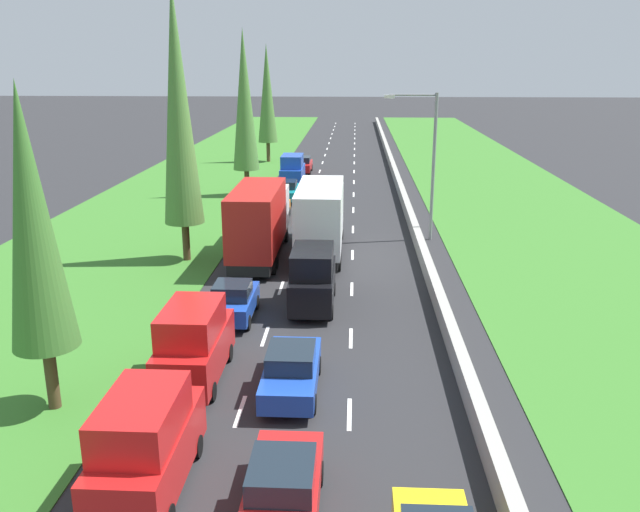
{
  "coord_description": "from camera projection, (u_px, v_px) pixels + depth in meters",
  "views": [
    {
      "loc": [
        1.8,
        -3.68,
        10.78
      ],
      "look_at": [
        -0.01,
        30.58,
        0.62
      ],
      "focal_mm": 37.04,
      "sensor_mm": 36.0,
      "label": 1
    }
  ],
  "objects": [
    {
      "name": "red_box_truck_left_lane",
      "position": [
        260.0,
        220.0,
        37.04
      ],
      "size": [
        2.46,
        9.4,
        4.18
      ],
      "color": "black",
      "rests_on": "ground"
    },
    {
      "name": "red_sedan_centre_lane",
      "position": [
        283.0,
        490.0,
        15.96
      ],
      "size": [
        1.82,
        4.5,
        1.64
      ],
      "color": "red",
      "rests_on": "ground"
    },
    {
      "name": "ground_plane",
      "position": [
        336.0,
        176.0,
        64.13
      ],
      "size": [
        300.0,
        300.0,
        0.0
      ],
      "primitive_type": "plane",
      "color": "#28282B",
      "rests_on": "ground"
    },
    {
      "name": "blue_hatchback_left_lane",
      "position": [
        234.0,
        301.0,
        28.44
      ],
      "size": [
        1.74,
        3.9,
        1.72
      ],
      "color": "#1E47B7",
      "rests_on": "ground"
    },
    {
      "name": "poplar_tree_third",
      "position": [
        244.0,
        101.0,
        52.85
      ],
      "size": [
        2.13,
        2.13,
        13.35
      ],
      "color": "#4C3823",
      "rests_on": "ground"
    },
    {
      "name": "poplar_tree_fourth",
      "position": [
        267.0,
        94.0,
        71.34
      ],
      "size": [
        2.12,
        2.12,
        12.63
      ],
      "color": "#4C3823",
      "rests_on": "ground"
    },
    {
      "name": "teal_sedan_left_lane",
      "position": [
        287.0,
        191.0,
        52.83
      ],
      "size": [
        1.82,
        4.5,
        1.64
      ],
      "color": "teal",
      "rests_on": "ground"
    },
    {
      "name": "poplar_tree_nearest",
      "position": [
        32.0,
        221.0,
        19.58
      ],
      "size": [
        2.06,
        2.06,
        10.34
      ],
      "color": "#4C3823",
      "rests_on": "ground"
    },
    {
      "name": "grass_verge_left",
      "position": [
        207.0,
        175.0,
        64.76
      ],
      "size": [
        14.0,
        140.0,
        0.04
      ],
      "primitive_type": "cube",
      "color": "#387528",
      "rests_on": "ground"
    },
    {
      "name": "blue_sedan_centre_lane",
      "position": [
        291.0,
        370.0,
        22.14
      ],
      "size": [
        1.82,
        4.5,
        1.64
      ],
      "color": "#1E47B7",
      "rests_on": "ground"
    },
    {
      "name": "red_van_left_lane_second",
      "position": [
        194.0,
        343.0,
        22.83
      ],
      "size": [
        1.96,
        4.9,
        2.82
      ],
      "color": "red",
      "rests_on": "ground"
    },
    {
      "name": "blue_van_left_lane",
      "position": [
        293.0,
        171.0,
        58.84
      ],
      "size": [
        1.96,
        4.9,
        2.82
      ],
      "color": "#1E47B7",
      "rests_on": "ground"
    },
    {
      "name": "poplar_tree_second",
      "position": [
        178.0,
        106.0,
        34.76
      ],
      "size": [
        2.17,
        2.17,
        14.9
      ],
      "color": "#4C3823",
      "rests_on": "ground"
    },
    {
      "name": "orange_hatchback_left_lane",
      "position": [
        276.0,
        208.0,
        46.44
      ],
      "size": [
        1.74,
        3.9,
        1.72
      ],
      "color": "orange",
      "rests_on": "ground"
    },
    {
      "name": "grass_verge_right",
      "position": [
        485.0,
        178.0,
        63.4
      ],
      "size": [
        14.0,
        140.0,
        0.04
      ],
      "primitive_type": "cube",
      "color": "#387528",
      "rests_on": "ground"
    },
    {
      "name": "red_sedan_left_lane",
      "position": [
        302.0,
        165.0,
        66.0
      ],
      "size": [
        1.82,
        4.5,
        1.64
      ],
      "color": "red",
      "rests_on": "ground"
    },
    {
      "name": "white_box_truck_centre_lane",
      "position": [
        321.0,
        218.0,
        37.65
      ],
      "size": [
        2.46,
        9.4,
        4.18
      ],
      "color": "black",
      "rests_on": "ground"
    },
    {
      "name": "black_van_centre_lane",
      "position": [
        313.0,
        278.0,
        29.71
      ],
      "size": [
        1.96,
        4.9,
        2.82
      ],
      "color": "black",
      "rests_on": "ground"
    },
    {
      "name": "red_van_left_lane",
      "position": [
        146.0,
        444.0,
        16.84
      ],
      "size": [
        1.96,
        4.9,
        2.82
      ],
      "color": "red",
      "rests_on": "ground"
    },
    {
      "name": "lane_markings",
      "position": [
        336.0,
        176.0,
        64.13
      ],
      "size": [
        3.64,
        116.0,
        0.01
      ],
      "color": "white",
      "rests_on": "ground"
    },
    {
      "name": "median_barrier",
      "position": [
        395.0,
        173.0,
        63.72
      ],
      "size": [
        0.44,
        120.0,
        0.85
      ],
      "primitive_type": "cube",
      "color": "#9E9B93",
      "rests_on": "ground"
    },
    {
      "name": "street_light_mast",
      "position": [
        428.0,
        156.0,
        40.03
      ],
      "size": [
        3.2,
        0.28,
        9.0
      ],
      "color": "gray",
      "rests_on": "ground"
    }
  ]
}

